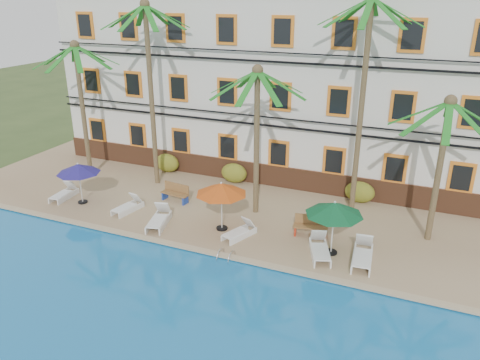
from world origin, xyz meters
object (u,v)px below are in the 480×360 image
at_px(umbrella_green, 334,209).
at_px(lounger_c, 159,219).
at_px(umbrella_blue, 78,169).
at_px(lounger_e, 320,249).
at_px(lounger_b, 128,206).
at_px(lounger_a, 64,193).
at_px(umbrella_red, 221,189).
at_px(palm_a, 80,91).
at_px(pool_ladder, 226,258).
at_px(lounger_f, 363,255).
at_px(palm_e, 443,148).
at_px(bench_right, 311,225).
at_px(bench_left, 176,192).
at_px(palm_d, 364,82).
at_px(palm_c, 257,120).
at_px(lounger_d, 240,231).
at_px(palm_b, 150,73).

relative_size(umbrella_green, lounger_c, 1.13).
xyz_separation_m(umbrella_blue, lounger_e, (12.38, -0.37, -1.54)).
xyz_separation_m(lounger_c, lounger_e, (7.46, 0.22, -0.00)).
height_order(lounger_b, lounger_c, lounger_c).
bearing_deg(lounger_a, umbrella_red, 0.37).
relative_size(palm_a, pool_ladder, 10.29).
bearing_deg(lounger_b, lounger_f, -1.46).
bearing_deg(palm_e, pool_ladder, -146.92).
relative_size(palm_a, umbrella_green, 3.26).
distance_m(umbrella_blue, bench_right, 11.72).
xyz_separation_m(bench_left, bench_right, (7.30, -0.86, 0.00)).
bearing_deg(lounger_f, palm_e, 52.08).
xyz_separation_m(umbrella_green, lounger_c, (-7.85, -0.57, -1.70)).
xyz_separation_m(lounger_a, lounger_b, (3.99, -0.01, -0.00)).
bearing_deg(lounger_a, lounger_c, -6.34).
bearing_deg(lounger_b, lounger_a, 179.83).
distance_m(palm_d, pool_ladder, 9.81).
bearing_deg(palm_c, umbrella_red, -108.29).
bearing_deg(lounger_c, lounger_f, 2.42).
xyz_separation_m(palm_c, bench_left, (-4.23, -0.40, -4.14)).
xyz_separation_m(lounger_b, bench_left, (1.55, 1.96, 0.21)).
relative_size(lounger_d, bench_right, 1.13).
bearing_deg(lounger_b, umbrella_red, 0.79).
bearing_deg(palm_d, bench_right, -110.80).
distance_m(palm_e, pool_ladder, 9.80).
bearing_deg(palm_a, pool_ladder, -25.46).
relative_size(palm_b, palm_e, 1.54).
relative_size(palm_d, umbrella_blue, 4.64).
height_order(lounger_a, lounger_b, lounger_a).
xyz_separation_m(palm_e, lounger_c, (-11.47, -3.37, -3.85)).
xyz_separation_m(palm_b, bench_left, (2.23, -1.75, -5.63)).
bearing_deg(umbrella_red, pool_ladder, -61.45).
bearing_deg(palm_a, lounger_b, -32.86).
relative_size(umbrella_blue, lounger_f, 1.02).
distance_m(palm_c, lounger_a, 10.94).
bearing_deg(umbrella_green, bench_left, 166.33).
xyz_separation_m(umbrella_green, lounger_b, (-10.04, 0.11, -1.74)).
xyz_separation_m(lounger_d, bench_left, (-4.50, 2.24, 0.21)).
relative_size(umbrella_green, bench_left, 1.52).
height_order(palm_e, lounger_c, palm_e).
height_order(palm_d, bench_left, palm_d).
xyz_separation_m(palm_a, lounger_a, (0.85, -3.11, -4.68)).
relative_size(umbrella_blue, lounger_e, 1.05).
bearing_deg(lounger_c, lounger_b, 162.86).
bearing_deg(palm_c, umbrella_blue, -163.98).
relative_size(palm_d, palm_e, 1.59).
bearing_deg(bench_right, pool_ladder, -129.00).
distance_m(palm_c, pool_ladder, 6.46).
xyz_separation_m(umbrella_blue, bench_right, (11.58, 1.18, -1.37)).
xyz_separation_m(palm_b, lounger_c, (2.87, -4.38, -5.80)).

